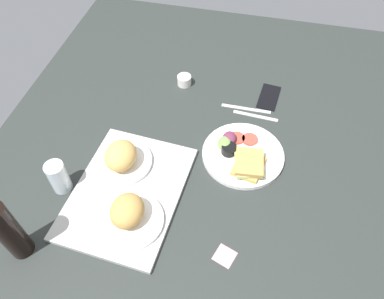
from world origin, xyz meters
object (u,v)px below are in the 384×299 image
object	(u,v)px
knife	(246,109)
sticky_note	(225,256)
drinking_glass	(58,177)
bread_plate_far	(121,158)
cell_phone	(269,97)
bread_plate_near	(129,214)
espresso_cup	(184,80)
plate_with_salad	(242,154)
fork	(255,116)
soda_bottle	(9,232)
serving_tray	(128,192)

from	to	relation	value
knife	sticky_note	xyz separation A→B (cm)	(-59.96, -2.14, -0.19)
drinking_glass	knife	size ratio (longest dim) A/B	0.61
bread_plate_far	cell_phone	distance (cm)	63.72
bread_plate_near	knife	size ratio (longest dim) A/B	1.01
bread_plate_far	drinking_glass	world-z (taller)	drinking_glass
bread_plate_near	espresso_cup	distance (cm)	64.64
espresso_cup	cell_phone	world-z (taller)	espresso_cup
sticky_note	plate_with_salad	bearing A→B (deg)	0.87
drinking_glass	espresso_cup	bearing A→B (deg)	-24.71
plate_with_salad	sticky_note	size ratio (longest dim) A/B	5.02
bread_plate_far	fork	xyz separation A→B (cm)	(33.97, -40.50, -5.12)
knife	sticky_note	bearing A→B (deg)	91.73
plate_with_salad	soda_bottle	xyz separation A→B (cm)	(-47.37, 56.44, 9.49)
plate_with_salad	sticky_note	xyz separation A→B (cm)	(-36.30, -0.55, -1.66)
bread_plate_far	knife	size ratio (longest dim) A/B	1.03
bread_plate_far	drinking_glass	bearing A→B (deg)	125.78
drinking_glass	knife	bearing A→B (deg)	-47.32
bread_plate_near	sticky_note	size ratio (longest dim) A/B	3.43
plate_with_salad	serving_tray	bearing A→B (deg)	124.27
serving_tray	bread_plate_far	bearing A→B (deg)	27.04
soda_bottle	fork	size ratio (longest dim) A/B	1.32
serving_tray	knife	distance (cm)	56.16
soda_bottle	knife	size ratio (longest dim) A/B	1.18
fork	sticky_note	distance (cm)	56.99
plate_with_salad	espresso_cup	size ratio (longest dim) A/B	5.02
plate_with_salad	soda_bottle	distance (cm)	74.29
fork	cell_phone	distance (cm)	12.11
espresso_cup	fork	bearing A→B (deg)	-110.65
soda_bottle	espresso_cup	world-z (taller)	soda_bottle
bread_plate_near	fork	size ratio (longest dim) A/B	1.13
plate_with_salad	soda_bottle	world-z (taller)	soda_bottle
bread_plate_far	soda_bottle	xyz separation A→B (cm)	(-34.07, 18.35, 5.85)
soda_bottle	drinking_glass	bearing A→B (deg)	-4.84
drinking_glass	knife	distance (cm)	72.26
plate_with_salad	drinking_glass	xyz separation A→B (cm)	(-25.18, 54.56, 4.03)
cell_phone	soda_bottle	bearing A→B (deg)	147.79
drinking_glass	knife	xyz separation A→B (cm)	(48.84, -52.97, -5.50)
drinking_glass	fork	distance (cm)	73.33
sticky_note	cell_phone	bearing A→B (deg)	-4.82
bread_plate_far	soda_bottle	bearing A→B (deg)	151.69
cell_phone	sticky_note	distance (cm)	68.67
serving_tray	sticky_note	world-z (taller)	serving_tray
soda_bottle	plate_with_salad	bearing A→B (deg)	-49.99
plate_with_salad	drinking_glass	bearing A→B (deg)	114.78
espresso_cup	soda_bottle	bearing A→B (deg)	160.43
sticky_note	fork	bearing A→B (deg)	-1.87
drinking_glass	cell_phone	world-z (taller)	drinking_glass
plate_with_salad	knife	xyz separation A→B (cm)	(23.66, 1.59, -1.47)
serving_tray	plate_with_salad	bearing A→B (deg)	-55.73
drinking_glass	plate_with_salad	bearing A→B (deg)	-65.22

